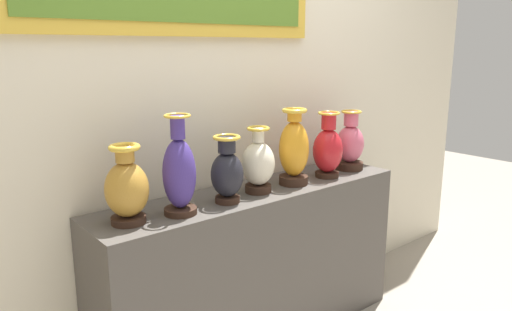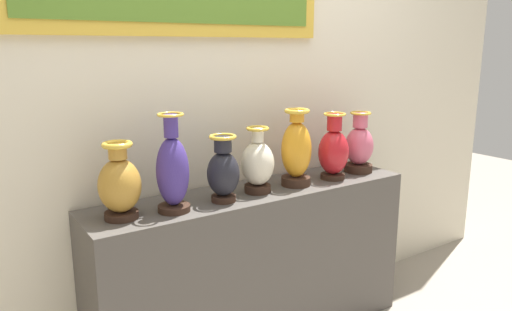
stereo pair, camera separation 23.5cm
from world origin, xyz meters
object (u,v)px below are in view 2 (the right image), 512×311
object	(u,v)px
vase_ivory	(258,164)
vase_crimson	(333,151)
vase_ochre	(120,185)
vase_amber	(296,151)
vase_rose	(359,147)
vase_onyx	(223,171)
vase_indigo	(173,171)

from	to	relation	value
vase_ivory	vase_crimson	size ratio (longest dim) A/B	0.91
vase_ochre	vase_amber	size ratio (longest dim) A/B	0.82
vase_rose	vase_ivory	bearing A→B (deg)	-179.17
vase_ochre	vase_amber	world-z (taller)	vase_amber
vase_ochre	vase_onyx	bearing A→B (deg)	-4.82
vase_indigo	vase_ivory	size ratio (longest dim) A/B	1.32
vase_ochre	vase_ivory	bearing A→B (deg)	-0.57
vase_amber	vase_crimson	distance (m)	0.24
vase_onyx	vase_ivory	distance (m)	0.21
vase_indigo	vase_onyx	world-z (taller)	vase_indigo
vase_amber	vase_rose	xyz separation A→B (m)	(0.47, 0.02, -0.04)
vase_ochre	vase_amber	bearing A→B (deg)	-0.93
vase_ochre	vase_indigo	size ratio (longest dim) A/B	0.76
vase_ochre	vase_rose	size ratio (longest dim) A/B	0.95
vase_ivory	vase_crimson	xyz separation A→B (m)	(0.47, -0.02, 0.01)
vase_onyx	vase_amber	bearing A→B (deg)	3.19
vase_rose	vase_amber	bearing A→B (deg)	-177.78
vase_onyx	vase_ochre	bearing A→B (deg)	175.18
vase_ivory	vase_amber	bearing A→B (deg)	-1.95
vase_onyx	vase_rose	distance (m)	0.91
vase_indigo	vase_crimson	bearing A→B (deg)	0.64
vase_crimson	vase_rose	distance (m)	0.23
vase_crimson	vase_rose	size ratio (longest dim) A/B	1.04
vase_indigo	vase_amber	xyz separation A→B (m)	(0.69, 0.02, 0.00)
vase_amber	vase_crimson	world-z (taller)	vase_amber
vase_onyx	vase_rose	xyz separation A→B (m)	(0.91, 0.04, 0.00)
vase_amber	vase_rose	distance (m)	0.47
vase_amber	vase_crimson	xyz separation A→B (m)	(0.24, -0.01, -0.03)
vase_indigo	vase_ivory	world-z (taller)	vase_indigo
vase_amber	vase_ochre	bearing A→B (deg)	179.07
vase_indigo	vase_amber	distance (m)	0.69
vase_ivory	vase_amber	xyz separation A→B (m)	(0.23, -0.01, 0.04)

